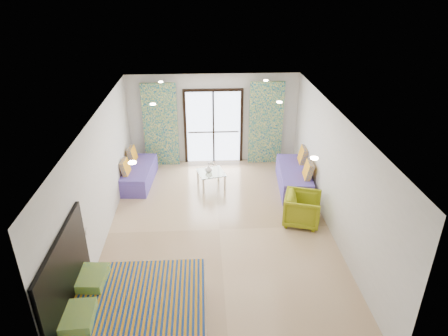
{
  "coord_description": "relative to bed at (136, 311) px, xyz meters",
  "views": [
    {
      "loc": [
        -0.32,
        -7.54,
        5.25
      ],
      "look_at": [
        0.15,
        0.83,
        1.15
      ],
      "focal_mm": 32.0,
      "sensor_mm": 36.0,
      "label": 1
    }
  ],
  "objects": [
    {
      "name": "downlight_c",
      "position": [
        0.08,
        3.68,
        2.35
      ],
      "size": [
        0.12,
        0.12,
        0.02
      ],
      "primitive_type": "cylinder",
      "color": "#FFE0B2",
      "rests_on": "ceiling"
    },
    {
      "name": "daybed_right",
      "position": [
        3.6,
        4.57,
        -0.01
      ],
      "size": [
        0.94,
        2.05,
        0.98
      ],
      "rotation": [
        0.0,
        0.0,
        -0.08
      ],
      "color": "#5544A3",
      "rests_on": "floor"
    },
    {
      "name": "downlight_d",
      "position": [
        2.88,
        3.68,
        2.35
      ],
      "size": [
        0.12,
        0.12,
        0.02
      ],
      "primitive_type": "cylinder",
      "color": "#FFE0B2",
      "rests_on": "ceiling"
    },
    {
      "name": "wall_right",
      "position": [
        3.98,
        2.68,
        1.03
      ],
      "size": [
        0.01,
        7.5,
        2.7
      ],
      "primitive_type": null,
      "color": "silver",
      "rests_on": "ground"
    },
    {
      "name": "downlight_f",
      "position": [
        2.88,
        5.68,
        2.35
      ],
      "size": [
        0.12,
        0.12,
        0.02
      ],
      "primitive_type": "cylinder",
      "color": "#FFE0B2",
      "rests_on": "ceiling"
    },
    {
      "name": "balcony_door",
      "position": [
        1.48,
        6.4,
        0.94
      ],
      "size": [
        1.76,
        0.08,
        2.28
      ],
      "color": "black",
      "rests_on": "floor"
    },
    {
      "name": "armchair",
      "position": [
        3.41,
        2.86,
        0.09
      ],
      "size": [
        0.95,
        0.98,
        0.82
      ],
      "primitive_type": "imported",
      "rotation": [
        0.0,
        0.0,
        1.27
      ],
      "color": "olive",
      "rests_on": "floor"
    },
    {
      "name": "downlight_a",
      "position": [
        0.08,
        0.68,
        2.35
      ],
      "size": [
        0.12,
        0.12,
        0.02
      ],
      "primitive_type": "cylinder",
      "color": "#FFE0B2",
      "rests_on": "ceiling"
    },
    {
      "name": "daybed_left",
      "position": [
        -0.64,
        5.07,
        -0.04
      ],
      "size": [
        0.84,
        1.84,
        0.89
      ],
      "rotation": [
        0.0,
        0.0,
        -0.08
      ],
      "color": "#5544A3",
      "rests_on": "floor"
    },
    {
      "name": "ceiling",
      "position": [
        1.48,
        2.68,
        2.38
      ],
      "size": [
        5.0,
        7.5,
        0.01
      ],
      "primitive_type": null,
      "color": "silver",
      "rests_on": "ground"
    },
    {
      "name": "headboard",
      "position": [
        -0.98,
        -0.0,
        0.73
      ],
      "size": [
        0.06,
        2.1,
        1.5
      ],
      "primitive_type": "cube",
      "color": "black",
      "rests_on": "floor"
    },
    {
      "name": "wall_front",
      "position": [
        1.48,
        -1.07,
        1.03
      ],
      "size": [
        5.0,
        0.01,
        2.7
      ],
      "primitive_type": null,
      "color": "silver",
      "rests_on": "ground"
    },
    {
      "name": "wall_left",
      "position": [
        -1.02,
        2.68,
        1.03
      ],
      "size": [
        0.01,
        7.5,
        2.7
      ],
      "primitive_type": null,
      "color": "silver",
      "rests_on": "ground"
    },
    {
      "name": "downlight_e",
      "position": [
        0.08,
        5.68,
        2.35
      ],
      "size": [
        0.12,
        0.12,
        0.02
      ],
      "primitive_type": "cylinder",
      "color": "#FFE0B2",
      "rests_on": "ceiling"
    },
    {
      "name": "wall_back",
      "position": [
        1.48,
        6.43,
        1.03
      ],
      "size": [
        5.0,
        0.01,
        2.7
      ],
      "primitive_type": null,
      "color": "silver",
      "rests_on": "ground"
    },
    {
      "name": "curtain_left",
      "position": [
        -0.07,
        6.25,
        0.93
      ],
      "size": [
        1.0,
        0.1,
        2.5
      ],
      "primitive_type": "cube",
      "color": "silver",
      "rests_on": "floor"
    },
    {
      "name": "floor",
      "position": [
        1.48,
        2.68,
        -0.32
      ],
      "size": [
        5.0,
        7.5,
        0.01
      ],
      "primitive_type": null,
      "color": "#9B7D5C",
      "rests_on": "ground"
    },
    {
      "name": "curtain_right",
      "position": [
        3.03,
        6.25,
        0.93
      ],
      "size": [
        1.0,
        0.1,
        2.5
      ],
      "primitive_type": "cube",
      "color": "silver",
      "rests_on": "floor"
    },
    {
      "name": "switch_plate",
      "position": [
        -0.99,
        1.25,
        0.73
      ],
      "size": [
        0.02,
        0.1,
        0.1
      ],
      "primitive_type": "cube",
      "color": "silver",
      "rests_on": "wall_left"
    },
    {
      "name": "downlight_b",
      "position": [
        2.88,
        0.68,
        2.35
      ],
      "size": [
        0.12,
        0.12,
        0.02
      ],
      "primitive_type": "cylinder",
      "color": "#FFE0B2",
      "rests_on": "ceiling"
    },
    {
      "name": "coffee_table",
      "position": [
        1.35,
        4.72,
        0.08
      ],
      "size": [
        0.82,
        0.82,
        0.78
      ],
      "rotation": [
        0.0,
        0.0,
        0.25
      ],
      "color": "silver",
      "rests_on": "floor"
    },
    {
      "name": "balcony_rail",
      "position": [
        1.48,
        6.41,
        0.63
      ],
      "size": [
        1.52,
        0.03,
        0.04
      ],
      "primitive_type": "cube",
      "color": "#595451",
      "rests_on": "balcony_door"
    },
    {
      "name": "bed",
      "position": [
        0.0,
        0.0,
        0.0
      ],
      "size": [
        2.22,
        1.81,
        0.76
      ],
      "color": "silver",
      "rests_on": "floor"
    },
    {
      "name": "vase",
      "position": [
        1.29,
        4.71,
        0.23
      ],
      "size": [
        0.22,
        0.23,
        0.2
      ],
      "primitive_type": "imported",
      "rotation": [
        0.0,
        0.0,
        -0.13
      ],
      "color": "white",
      "rests_on": "coffee_table"
    }
  ]
}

